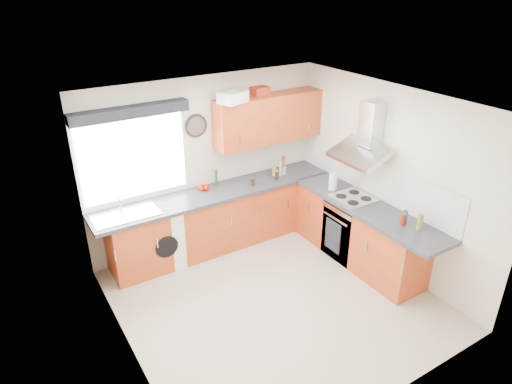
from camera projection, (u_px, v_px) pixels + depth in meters
ground_plane at (275, 300)px, 5.76m from camera, size 3.60×3.60×0.00m
ceiling at (279, 105)px, 4.68m from camera, size 3.60×3.60×0.02m
wall_back at (207, 162)px, 6.60m from camera, size 3.60×0.02×2.50m
wall_front at (397, 299)px, 3.84m from camera, size 3.60×0.02×2.50m
wall_left at (121, 260)px, 4.36m from camera, size 0.02×3.60×2.50m
wall_right at (388, 179)px, 6.08m from camera, size 0.02×3.60×2.50m
window at (134, 157)px, 5.96m from camera, size 1.40×0.02×1.10m
window_blind at (130, 112)px, 5.62m from camera, size 1.50×0.18×0.14m
splashback at (371, 176)px, 6.33m from camera, size 0.01×3.00×0.54m
base_cab_back at (212, 222)px, 6.68m from camera, size 3.00×0.58×0.86m
base_cab_corner at (300, 197)px, 7.44m from camera, size 0.60×0.60×0.86m
base_cab_right at (358, 233)px, 6.41m from camera, size 0.58×2.10×0.86m
worktop_back at (217, 193)px, 6.53m from camera, size 3.60×0.62×0.05m
worktop_right at (369, 208)px, 6.09m from camera, size 0.62×2.42×0.05m
sink at (125, 212)px, 5.86m from camera, size 0.84×0.46×0.10m
oven at (350, 229)px, 6.52m from camera, size 0.56×0.58×0.85m
hob_plate at (354, 198)px, 6.31m from camera, size 0.52×0.52×0.01m
extractor_hood at (365, 138)px, 5.98m from camera, size 0.52×0.78×0.66m
upper_cabinets at (269, 119)px, 6.68m from camera, size 1.70×0.35×0.70m
washing_machine at (159, 237)px, 6.30m from camera, size 0.66×0.64×0.87m
wall_clock at (196, 126)px, 6.24m from camera, size 0.33×0.04×0.33m
casserole at (233, 97)px, 6.10m from camera, size 0.44×0.37×0.15m
storage_box at (259, 91)px, 6.52m from camera, size 0.26×0.22×0.11m
utensil_pot at (283, 171)px, 7.04m from camera, size 0.11×0.11×0.13m
kitchen_roll at (333, 181)px, 6.52m from camera, size 0.14×0.14×0.25m
tomato_cluster at (204, 188)px, 6.55m from camera, size 0.14×0.14×0.06m
jar_0 at (277, 174)px, 6.90m from camera, size 0.04×0.04×0.12m
jar_1 at (281, 169)px, 6.95m from camera, size 0.04×0.04×0.24m
jar_2 at (274, 171)px, 6.97m from camera, size 0.06×0.06×0.16m
jar_3 at (277, 176)px, 6.85m from camera, size 0.05×0.05×0.12m
jar_4 at (252, 182)px, 6.67m from camera, size 0.07×0.07×0.11m
jar_5 at (216, 178)px, 6.64m from camera, size 0.04×0.04×0.25m
bottle_0 at (403, 219)px, 5.61m from camera, size 0.07×0.07×0.16m
bottle_1 at (405, 217)px, 5.67m from camera, size 0.06×0.06×0.16m
bottle_2 at (420, 221)px, 5.51m from camera, size 0.07×0.07×0.22m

